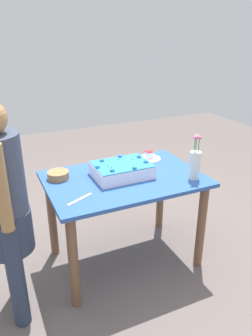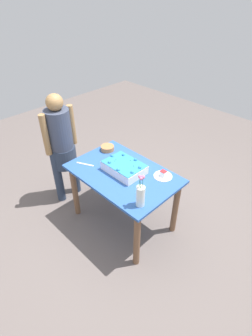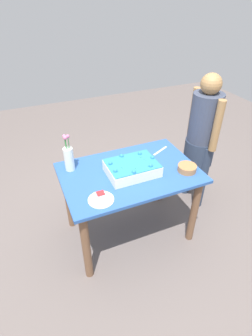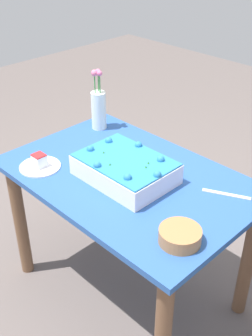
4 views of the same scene
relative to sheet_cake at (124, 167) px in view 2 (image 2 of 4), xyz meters
name	(u,v)px [view 2 (image 2 of 4)]	position (x,y,z in m)	size (l,w,h in m)	color
ground_plane	(123,220)	(-0.01, 0.03, -0.83)	(8.00, 8.00, 0.00)	#645955
dining_table	(123,183)	(-0.01, 0.03, -0.20)	(1.21, 0.80, 0.78)	#2B569E
sheet_cake	(124,167)	(0.00, 0.00, 0.00)	(0.44, 0.32, 0.13)	white
serving_plate_with_slice	(163,175)	(-0.37, -0.23, -0.04)	(0.20, 0.20, 0.07)	white
cake_knife	(85,164)	(0.41, 0.23, -0.05)	(0.22, 0.02, 0.00)	silver
flower_vase	(140,195)	(-0.49, 0.27, 0.07)	(0.08, 0.08, 0.35)	white
fruit_bowl	(107,148)	(0.46, -0.16, -0.03)	(0.17, 0.17, 0.06)	#AD7344
person_standing	(61,143)	(0.90, 0.22, 0.02)	(0.31, 0.45, 1.49)	#2A364C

